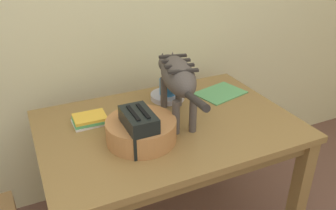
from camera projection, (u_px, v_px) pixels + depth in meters
dining_table at (168, 138)px, 1.78m from camera, size 1.26×0.86×0.74m
cat at (177, 77)px, 1.69m from camera, size 0.23×0.71×0.31m
saucer_bowl at (168, 96)px, 1.97m from camera, size 0.19×0.19×0.03m
coffee_mug at (168, 86)px, 1.95m from camera, size 0.13×0.09×0.09m
magazine at (220, 93)px, 2.04m from camera, size 0.31×0.26×0.01m
book_stack at (89, 120)px, 1.72m from camera, size 0.16×0.12×0.04m
wicker_basket at (141, 130)px, 1.57m from camera, size 0.32×0.32×0.10m
toaster at (139, 130)px, 1.52m from camera, size 0.12×0.20×0.18m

